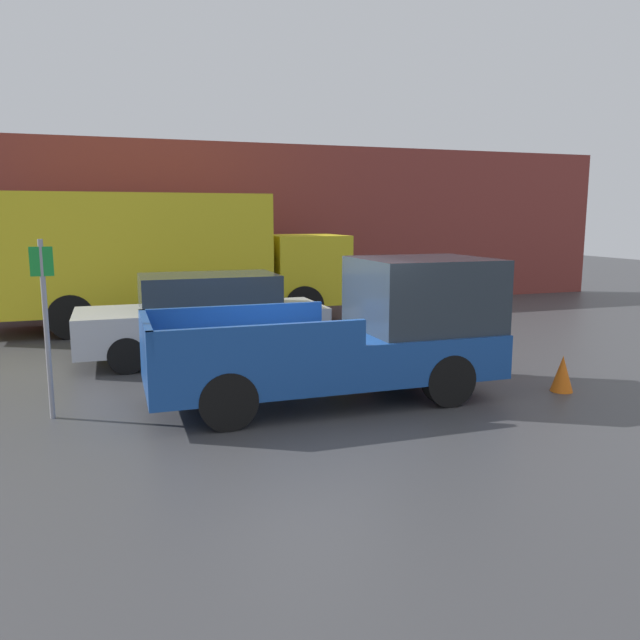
# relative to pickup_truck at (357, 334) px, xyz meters

# --- Properties ---
(ground_plane) EXTENTS (60.00, 60.00, 0.00)m
(ground_plane) POSITION_rel_pickup_truck_xyz_m (-0.72, -0.11, -1.00)
(ground_plane) COLOR #3D3D3F
(building_wall) EXTENTS (28.00, 0.15, 5.03)m
(building_wall) POSITION_rel_pickup_truck_xyz_m (-0.72, 10.34, 1.51)
(building_wall) COLOR brown
(building_wall) RESTS_ON ground
(pickup_truck) EXTENTS (5.36, 2.05, 2.16)m
(pickup_truck) POSITION_rel_pickup_truck_xyz_m (0.00, 0.00, 0.00)
(pickup_truck) COLOR #194799
(pickup_truck) RESTS_ON ground
(car) EXTENTS (4.81, 1.89, 1.68)m
(car) POSITION_rel_pickup_truck_xyz_m (-1.87, 3.51, -0.16)
(car) COLOR #B7BABF
(car) RESTS_ON ground
(delivery_truck) EXTENTS (9.00, 2.34, 3.36)m
(delivery_truck) POSITION_rel_pickup_truck_xyz_m (-2.43, 7.49, 0.81)
(delivery_truck) COLOR gold
(delivery_truck) RESTS_ON ground
(parking_sign) EXTENTS (0.30, 0.07, 2.51)m
(parking_sign) POSITION_rel_pickup_truck_xyz_m (-4.47, 0.36, 0.41)
(parking_sign) COLOR gray
(parking_sign) RESTS_ON ground
(newspaper_box) EXTENTS (0.45, 0.40, 1.03)m
(newspaper_box) POSITION_rel_pickup_truck_xyz_m (1.35, 10.02, -0.49)
(newspaper_box) COLOR red
(newspaper_box) RESTS_ON ground
(traffic_cone) EXTENTS (0.36, 0.36, 0.59)m
(traffic_cone) POSITION_rel_pickup_truck_xyz_m (3.27, -0.79, -0.71)
(traffic_cone) COLOR orange
(traffic_cone) RESTS_ON ground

